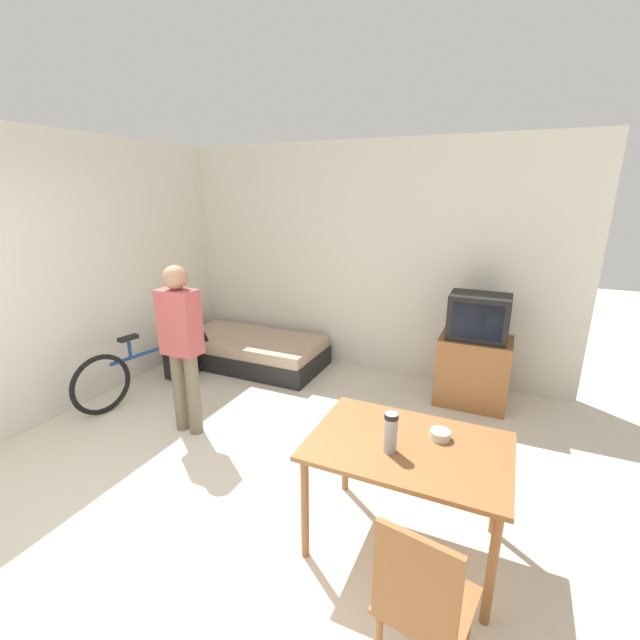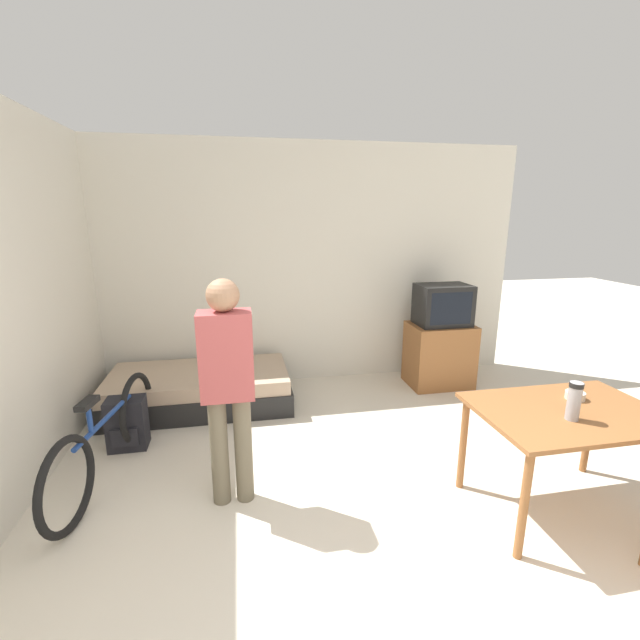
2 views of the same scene
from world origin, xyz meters
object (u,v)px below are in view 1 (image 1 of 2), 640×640
wooden_chair (421,602)px  bicycle (149,366)px  person_standing (181,340)px  daybed (252,351)px  thermos_flask (391,431)px  backpack (179,361)px  tv (474,355)px  dining_table (408,457)px  mate_bowl (440,435)px

wooden_chair → bicycle: wooden_chair is taller
bicycle → person_standing: bearing=-25.4°
daybed → thermos_flask: 3.32m
backpack → wooden_chair: bearing=-33.4°
wooden_chair → person_standing: 2.74m
tv → thermos_flask: size_ratio=4.88×
daybed → wooden_chair: bearing=-46.6°
dining_table → wooden_chair: (0.25, -0.79, -0.14)m
wooden_chair → mate_bowl: (-0.09, 0.93, 0.25)m
tv → wooden_chair: tv is taller
bicycle → backpack: (0.03, 0.43, -0.10)m
bicycle → thermos_flask: size_ratio=6.95×
dining_table → daybed: bearing=139.9°
dining_table → mate_bowl: 0.24m
backpack → tv: bearing=13.9°
daybed → person_standing: 1.77m
dining_table → bicycle: bearing=162.9°
daybed → tv: bearing=1.5°
dining_table → thermos_flask: bearing=-126.6°
wooden_chair → bicycle: 3.72m
dining_table → person_standing: bearing=166.8°
thermos_flask → backpack: bearing=153.3°
thermos_flask → mate_bowl: 0.36m
mate_bowl → wooden_chair: bearing=-84.4°
dining_table → backpack: size_ratio=2.62×
person_standing → thermos_flask: (2.05, -0.62, -0.04)m
wooden_chair → tv: bearing=91.2°
tv → person_standing: bearing=-144.6°
person_standing → bicycle: bearing=154.6°
person_standing → mate_bowl: person_standing is taller
wooden_chair → backpack: (-3.27, 2.15, -0.28)m
tv → dining_table: size_ratio=1.01×
tv → person_standing: 2.88m
bicycle → mate_bowl: size_ratio=13.57×
thermos_flask → backpack: size_ratio=0.54×
daybed → tv: size_ratio=1.56×
dining_table → bicycle: size_ratio=0.69×
wooden_chair → daybed: bearing=133.4°
dining_table → wooden_chair: wooden_chair is taller
tv → daybed: bearing=-178.5°
thermos_flask → person_standing: bearing=163.3°
thermos_flask → tv: bearing=83.2°
dining_table → tv: bearing=85.0°
daybed → thermos_flask: thermos_flask is taller
person_standing → mate_bowl: size_ratio=12.64×
daybed → mate_bowl: (2.64, -1.95, 0.57)m
thermos_flask → mate_bowl: (0.24, 0.25, -0.11)m
wooden_chair → backpack: wooden_chair is taller
mate_bowl → backpack: bearing=158.9°
bicycle → backpack: bicycle is taller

